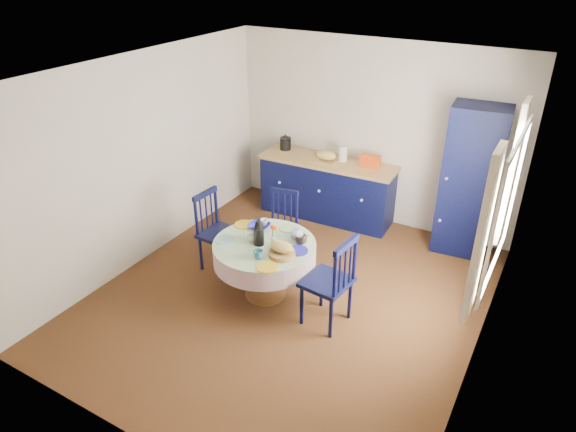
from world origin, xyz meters
name	(u,v)px	position (x,y,z in m)	size (l,w,h in m)	color
floor	(290,296)	(0.00, 0.00, 0.00)	(4.50, 4.50, 0.00)	black
ceiling	(290,73)	(0.00, 0.00, 2.50)	(4.50, 4.50, 0.00)	white
wall_back	(372,134)	(0.00, 2.25, 1.25)	(4.00, 0.02, 2.50)	beige
wall_left	(144,160)	(-2.00, 0.00, 1.25)	(0.02, 4.50, 2.50)	beige
wall_right	(495,249)	(2.00, 0.00, 1.25)	(0.02, 4.50, 2.50)	beige
window	(502,205)	(1.95, 0.30, 1.52)	(0.10, 1.74, 1.45)	white
kitchen_counter	(327,188)	(-0.50, 1.96, 0.45)	(1.96, 0.68, 1.10)	black
pantry_cabinet	(470,182)	(1.40, 2.00, 0.95)	(0.70, 0.53, 1.90)	black
dining_table	(266,253)	(-0.25, -0.10, 0.56)	(1.12, 1.12, 0.95)	brown
chair_left	(217,231)	(-1.07, 0.11, 0.49)	(0.44, 0.46, 0.98)	black
chair_far	(281,225)	(-0.52, 0.69, 0.44)	(0.45, 0.44, 0.88)	black
chair_right	(331,281)	(0.58, -0.18, 0.52)	(0.49, 0.51, 1.04)	black
mug_a	(252,237)	(-0.40, -0.12, 0.72)	(0.11, 0.11, 0.09)	silver
mug_b	(258,255)	(-0.15, -0.38, 0.72)	(0.10, 0.10, 0.10)	#2E6A7C
mug_c	(301,240)	(0.09, 0.09, 0.72)	(0.13, 0.13, 0.10)	black
mug_d	(264,223)	(-0.46, 0.23, 0.72)	(0.09, 0.09, 0.09)	silver
cobalt_bowl	(259,226)	(-0.48, 0.15, 0.70)	(0.24, 0.24, 0.06)	navy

